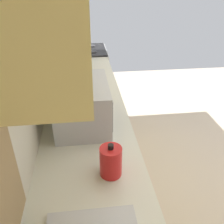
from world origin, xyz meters
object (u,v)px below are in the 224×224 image
at_px(kettle, 111,161).
at_px(microwave, 83,104).
at_px(bowl, 97,87).
at_px(oven_range, 85,81).

bearing_deg(kettle, microwave, 14.09).
xyz_separation_m(bowl, kettle, (-1.04, 0.00, 0.05)).
relative_size(bowl, kettle, 0.75).
height_order(bowl, kettle, kettle).
bearing_deg(bowl, microwave, 165.86).
height_order(microwave, bowl, microwave).
bearing_deg(oven_range, bowl, -175.76).
xyz_separation_m(oven_range, bowl, (-1.31, -0.10, 0.47)).
distance_m(oven_range, bowl, 1.39).
relative_size(microwave, kettle, 2.78).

